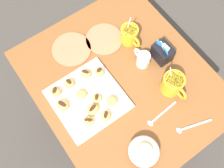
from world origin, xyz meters
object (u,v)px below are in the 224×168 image
pastry_plate_square (88,99)px  coffee_mug_mustard_left (129,35)px  coffee_mug_mustard_right (173,84)px  saucer_coral_left (104,39)px  beignet_0 (55,92)px  beignet_1 (97,98)px  sugar_caddy (162,53)px  beignet_6 (93,109)px  beignet_8 (99,72)px  beignet_9 (69,83)px  beignet_10 (89,121)px  beignet_3 (112,101)px  dining_table (121,92)px  beignet_5 (86,74)px  cream_pitcher_white (143,59)px  beignet_2 (63,105)px  beignet_7 (106,116)px  saucer_coral_right (72,49)px  beignet_4 (81,94)px  ice_cream_bowl (144,151)px

pastry_plate_square → coffee_mug_mustard_left: size_ratio=2.20×
coffee_mug_mustard_right → saucer_coral_left: 0.39m
beignet_0 → beignet_1: 0.18m
pastry_plate_square → beignet_1: size_ratio=6.65×
sugar_caddy → beignet_6: sugar_caddy is taller
beignet_0 → beignet_8: bearing=81.0°
coffee_mug_mustard_left → saucer_coral_left: size_ratio=0.75×
beignet_9 → beignet_8: bearing=77.2°
beignet_10 → beignet_1: bearing=127.3°
beignet_3 → dining_table: bearing=121.9°
beignet_5 → beignet_10: bearing=-30.0°
beignet_6 → beignet_9: 0.16m
cream_pitcher_white → beignet_8: (-0.06, -0.20, -0.00)m
beignet_2 → beignet_5: 0.17m
coffee_mug_mustard_left → beignet_7: coffee_mug_mustard_left is taller
beignet_3 → beignet_8: 0.15m
beignet_2 → beignet_6: bearing=46.5°
pastry_plate_square → saucer_coral_right: size_ratio=1.57×
coffee_mug_mustard_left → saucer_coral_right: bearing=-114.1°
cream_pitcher_white → beignet_5: (-0.09, -0.25, -0.01)m
beignet_8 → beignet_9: bearing=-102.8°
cream_pitcher_white → beignet_9: bearing=-105.6°
beignet_10 → beignet_3: bearing=97.0°
coffee_mug_mustard_left → beignet_6: coffee_mug_mustard_left is taller
beignet_3 → cream_pitcher_white: bearing=109.2°
coffee_mug_mustard_right → beignet_10: bearing=-101.4°
dining_table → beignet_4: beignet_4 is taller
ice_cream_bowl → beignet_9: 0.42m
sugar_caddy → beignet_7: (0.09, -0.38, -0.01)m
beignet_6 → cream_pitcher_white: bearing=101.4°
beignet_1 → beignet_2: bearing=-112.7°
saucer_coral_right → saucer_coral_left: bearing=74.4°
coffee_mug_mustard_left → sugar_caddy: (0.16, 0.07, -0.01)m
dining_table → coffee_mug_mustard_right: size_ratio=5.86×
cream_pitcher_white → beignet_5: 0.27m
ice_cream_bowl → saucer_coral_right: size_ratio=0.67×
pastry_plate_square → beignet_7: bearing=8.3°
beignet_10 → saucer_coral_right: bearing=159.6°
beignet_0 → ice_cream_bowl: bearing=20.5°
beignet_2 → beignet_8: 0.21m
beignet_0 → sugar_caddy: bearing=76.3°
beignet_0 → beignet_9: size_ratio=1.03×
cream_pitcher_white → beignet_0: 0.41m
coffee_mug_mustard_left → cream_pitcher_white: coffee_mug_mustard_left is taller
dining_table → beignet_4: size_ratio=17.94×
beignet_1 → beignet_8: bearing=140.6°
coffee_mug_mustard_left → beignet_2: coffee_mug_mustard_left is taller
dining_table → beignet_9: size_ratio=18.48×
beignet_0 → beignet_10: beignet_0 is taller
coffee_mug_mustard_left → sugar_caddy: coffee_mug_mustard_left is taller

